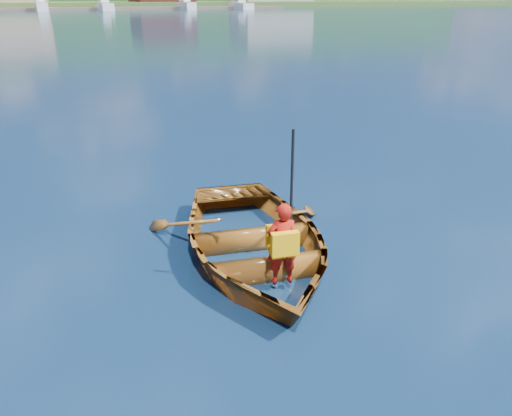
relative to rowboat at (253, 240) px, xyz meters
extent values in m
plane|color=#132C44|center=(1.20, -0.28, -0.27)|extent=(600.00, 600.00, 0.00)
imported|color=#65410B|center=(0.00, 0.00, 0.00)|extent=(3.67, 4.55, 0.83)
imported|color=#A8160E|center=(-0.04, -0.91, 0.37)|extent=(0.44, 0.33, 1.08)
cube|color=yellow|center=(-0.07, -1.03, 0.43)|extent=(0.35, 0.17, 0.30)
cube|color=yellow|center=(-0.02, -0.79, 0.43)|extent=(0.35, 0.15, 0.30)
cube|color=yellow|center=(-0.04, -0.91, 0.25)|extent=(0.34, 0.28, 0.05)
cylinder|color=black|center=(0.13, -0.80, 0.80)|extent=(0.04, 0.04, 1.93)
cube|color=#394C20|center=(1.20, 189.72, 0.73)|extent=(400.00, 80.00, 2.00)
cube|color=brown|center=(-0.78, 147.72, 0.13)|extent=(160.03, 10.81, 0.80)
cube|color=white|center=(7.97, 142.72, 0.67)|extent=(2.67, 9.53, 2.34)
cube|color=white|center=(23.97, 142.72, 0.57)|extent=(3.07, 10.97, 2.08)
cube|color=white|center=(47.00, 142.72, 0.62)|extent=(2.82, 10.08, 2.22)
cube|color=white|center=(64.08, 142.72, 0.50)|extent=(3.52, 12.57, 1.93)
camera|label=1|loc=(-2.72, -5.68, 3.17)|focal=35.00mm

